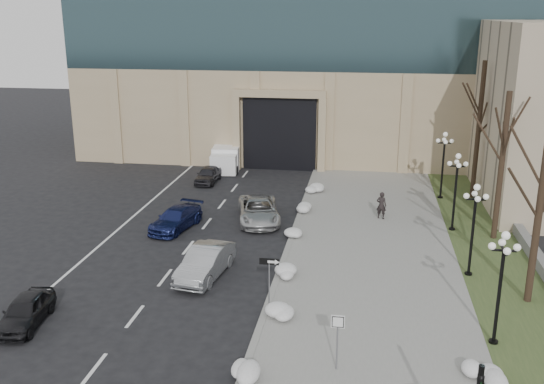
{
  "coord_description": "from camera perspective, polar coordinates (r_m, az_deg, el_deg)",
  "views": [
    {
      "loc": [
        2.98,
        -16.2,
        12.61
      ],
      "look_at": [
        -1.76,
        13.84,
        3.5
      ],
      "focal_mm": 40.0,
      "sensor_mm": 36.0,
      "label": 1
    }
  ],
  "objects": [
    {
      "name": "car_d",
      "position": [
        37.64,
        -1.29,
        -1.74
      ],
      "size": [
        3.58,
        5.65,
        1.45
      ],
      "primitive_type": "imported",
      "rotation": [
        0.0,
        0.0,
        0.24
      ],
      "color": "#B3B3B3",
      "rests_on": "ground"
    },
    {
      "name": "snow_clump_e",
      "position": [
        34.81,
        2.4,
        -4.05
      ],
      "size": [
        1.1,
        1.6,
        0.36
      ],
      "primitive_type": "ellipsoid",
      "color": "white",
      "rests_on": "sidewalk"
    },
    {
      "name": "tree_far",
      "position": [
        43.35,
        19.0,
        7.21
      ],
      "size": [
        3.2,
        3.2,
        9.5
      ],
      "color": "black",
      "rests_on": "ground"
    },
    {
      "name": "snow_clump_c",
      "position": [
        26.58,
        0.46,
        -10.91
      ],
      "size": [
        1.1,
        1.6,
        0.36
      ],
      "primitive_type": "ellipsoid",
      "color": "white",
      "rests_on": "sidewalk"
    },
    {
      "name": "lamppost_b",
      "position": [
        30.71,
        18.48,
        -2.31
      ],
      "size": [
        1.18,
        1.18,
        4.76
      ],
      "color": "black",
      "rests_on": "ground"
    },
    {
      "name": "car_e",
      "position": [
        46.49,
        -6.03,
        1.63
      ],
      "size": [
        1.53,
        3.66,
        1.24
      ],
      "primitive_type": "imported",
      "rotation": [
        0.0,
        0.0,
        -0.02
      ],
      "color": "#2C2B30",
      "rests_on": "ground"
    },
    {
      "name": "tree_mid",
      "position": [
        35.73,
        20.97,
        4.09
      ],
      "size": [
        3.2,
        3.2,
        8.5
      ],
      "color": "black",
      "rests_on": "ground"
    },
    {
      "name": "pedestrian",
      "position": [
        38.37,
        10.26,
        -1.24
      ],
      "size": [
        0.72,
        0.57,
        1.73
      ],
      "primitive_type": "imported",
      "rotation": [
        0.0,
        0.0,
        2.87
      ],
      "color": "black",
      "rests_on": "sidewalk"
    },
    {
      "name": "lamppost_d",
      "position": [
        43.11,
        15.85,
        3.25
      ],
      "size": [
        1.18,
        1.18,
        4.76
      ],
      "color": "black",
      "rests_on": "ground"
    },
    {
      "name": "car_b",
      "position": [
        30.12,
        -6.29,
        -6.61
      ],
      "size": [
        2.2,
        4.76,
        1.51
      ],
      "primitive_type": "imported",
      "rotation": [
        0.0,
        0.0,
        -0.13
      ],
      "color": "#969A9D",
      "rests_on": "ground"
    },
    {
      "name": "tree_near",
      "position": [
        28.09,
        24.19,
        1.21
      ],
      "size": [
        3.2,
        3.2,
        9.0
      ],
      "color": "black",
      "rests_on": "ground"
    },
    {
      "name": "curb",
      "position": [
        32.95,
        1.35,
        -5.7
      ],
      "size": [
        0.3,
        40.0,
        0.14
      ],
      "primitive_type": "cube",
      "color": "gray",
      "rests_on": "ground"
    },
    {
      "name": "lamppost_a",
      "position": [
        24.74,
        20.79,
        -7.16
      ],
      "size": [
        1.18,
        1.18,
        4.76
      ],
      "color": "black",
      "rests_on": "ground"
    },
    {
      "name": "stone_wall",
      "position": [
        35.62,
        23.1,
        -4.87
      ],
      "size": [
        0.5,
        30.0,
        0.7
      ],
      "primitive_type": "cube",
      "color": "slate",
      "rests_on": "ground"
    },
    {
      "name": "box_truck",
      "position": [
        50.76,
        -4.21,
        3.34
      ],
      "size": [
        2.71,
        6.31,
        1.94
      ],
      "rotation": [
        0.0,
        0.0,
        0.1
      ],
      "color": "white",
      "rests_on": "ground"
    },
    {
      "name": "one_way_sign",
      "position": [
        26.34,
        0.05,
        -7.14
      ],
      "size": [
        0.89,
        0.23,
        2.39
      ],
      "rotation": [
        0.0,
        0.0,
        0.0
      ],
      "color": "slate",
      "rests_on": "ground"
    },
    {
      "name": "car_a",
      "position": [
        27.67,
        -22.2,
        -10.33
      ],
      "size": [
        1.9,
        3.82,
        1.25
      ],
      "primitive_type": "imported",
      "rotation": [
        0.0,
        0.0,
        0.12
      ],
      "color": "black",
      "rests_on": "ground"
    },
    {
      "name": "snow_clump_d",
      "position": [
        30.08,
        1.74,
        -7.49
      ],
      "size": [
        1.1,
        1.6,
        0.36
      ],
      "primitive_type": "ellipsoid",
      "color": "white",
      "rests_on": "sidewalk"
    },
    {
      "name": "snow_clump_b",
      "position": [
        22.35,
        -2.55,
        -16.78
      ],
      "size": [
        1.1,
        1.6,
        0.36
      ],
      "primitive_type": "ellipsoid",
      "color": "white",
      "rests_on": "sidewalk"
    },
    {
      "name": "sidewalk",
      "position": [
        32.71,
        9.23,
        -6.12
      ],
      "size": [
        9.0,
        40.0,
        0.12
      ],
      "primitive_type": "cube",
      "color": "gray",
      "rests_on": "ground"
    },
    {
      "name": "keep_sign",
      "position": [
        22.26,
        6.19,
        -12.86
      ],
      "size": [
        0.49,
        0.07,
        2.28
      ],
      "rotation": [
        0.0,
        0.0,
        0.01
      ],
      "color": "slate",
      "rests_on": "ground"
    },
    {
      "name": "snow_clump_h",
      "position": [
        23.4,
        19.16,
        -16.11
      ],
      "size": [
        1.1,
        1.6,
        0.36
      ],
      "primitive_type": "ellipsoid",
      "color": "white",
      "rests_on": "sidewalk"
    },
    {
      "name": "snow_clump_g",
      "position": [
        43.49,
        4.11,
        0.19
      ],
      "size": [
        1.1,
        1.6,
        0.36
      ],
      "primitive_type": "ellipsoid",
      "color": "white",
      "rests_on": "sidewalk"
    },
    {
      "name": "grass_strip",
      "position": [
        33.46,
        20.5,
        -6.5
      ],
      "size": [
        4.0,
        40.0,
        0.1
      ],
      "primitive_type": "cube",
      "color": "#374924",
      "rests_on": "ground"
    },
    {
      "name": "car_c",
      "position": [
        36.83,
        -9.04,
        -2.51
      ],
      "size": [
        2.7,
        4.68,
        1.28
      ],
      "primitive_type": "imported",
      "rotation": [
        0.0,
        0.0,
        -0.22
      ],
      "color": "navy",
      "rests_on": "ground"
    },
    {
      "name": "snow_clump_f",
      "position": [
        39.14,
        3.0,
        -1.68
      ],
      "size": [
        1.1,
        1.6,
        0.36
      ],
      "primitive_type": "ellipsoid",
      "color": "white",
      "rests_on": "sidewalk"
    },
    {
      "name": "lamppost_c",
      "position": [
        36.86,
        16.94,
        0.94
      ],
      "size": [
        1.18,
        1.18,
        4.76
      ],
      "color": "black",
      "rests_on": "ground"
    }
  ]
}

